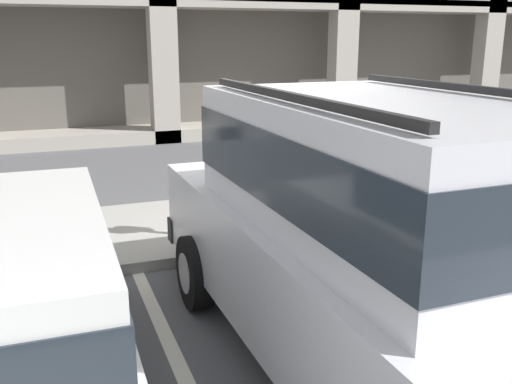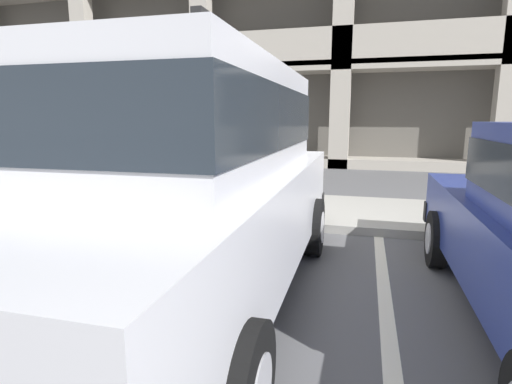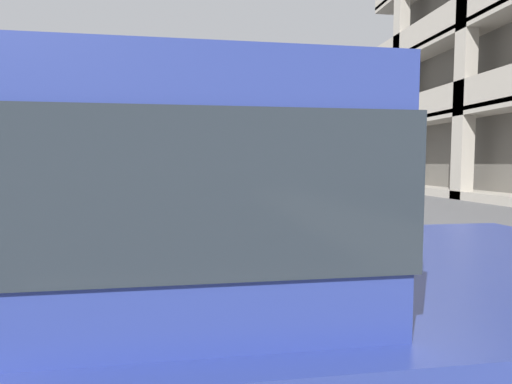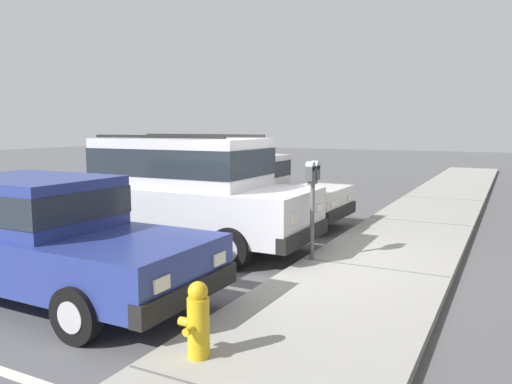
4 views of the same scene
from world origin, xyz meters
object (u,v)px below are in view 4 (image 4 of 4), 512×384
fire_hydrant (198,320)px  dark_hatchback (42,234)px  red_sedan (244,187)px  silver_suv (183,188)px  parking_meter_near (313,187)px

fire_hydrant → dark_hatchback: bearing=-104.4°
red_sedan → dark_hatchback: size_ratio=1.00×
silver_suv → red_sedan: (-2.59, -0.17, -0.27)m
silver_suv → dark_hatchback: bearing=-1.2°
fire_hydrant → silver_suv: bearing=-143.0°
red_sedan → dark_hatchback: 5.62m
dark_hatchback → parking_meter_near: 3.86m
fire_hydrant → parking_meter_near: bearing=-175.3°
red_sedan → fire_hydrant: red_sedan is taller
red_sedan → fire_hydrant: bearing=26.3°
silver_suv → dark_hatchback: 3.04m
parking_meter_near → fire_hydrant: (3.59, 0.30, -0.80)m
silver_suv → parking_meter_near: 2.55m
silver_suv → red_sedan: size_ratio=1.06×
dark_hatchback → parking_meter_near: (-2.85, 2.57, 0.44)m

